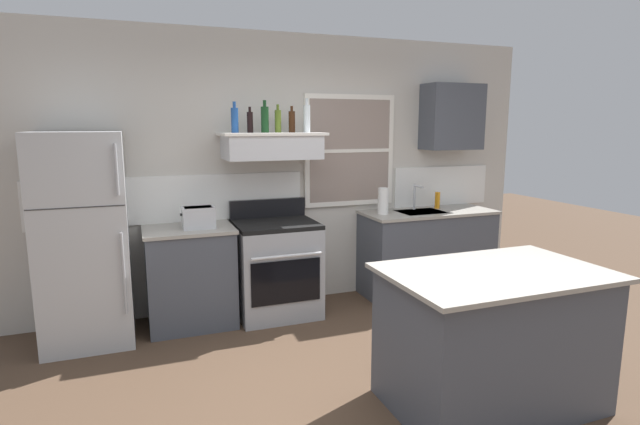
{
  "coord_description": "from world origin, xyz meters",
  "views": [
    {
      "loc": [
        -1.48,
        -2.6,
        1.82
      ],
      "look_at": [
        -0.05,
        1.2,
        1.1
      ],
      "focal_mm": 27.93,
      "sensor_mm": 36.0,
      "label": 1
    }
  ],
  "objects_px": {
    "refrigerator": "(84,240)",
    "kitchen_island": "(492,337)",
    "bottle_brown_stout": "(292,121)",
    "bottle_balsamic_dark": "(250,122)",
    "bottle_blue_liqueur": "(235,120)",
    "bottle_dark_green_wine": "(265,119)",
    "bottle_olive_oil_square": "(278,121)",
    "toaster": "(198,217)",
    "paper_towel_roll": "(383,201)",
    "dish_soap_bottle": "(437,200)",
    "bottle_clear_tall": "(307,118)",
    "stove_range": "(276,268)"
  },
  "relations": [
    {
      "from": "refrigerator",
      "to": "kitchen_island",
      "type": "xyz_separation_m",
      "value": [
        2.53,
        -1.99,
        -0.42
      ]
    },
    {
      "from": "bottle_brown_stout",
      "to": "kitchen_island",
      "type": "height_order",
      "value": "bottle_brown_stout"
    },
    {
      "from": "bottle_balsamic_dark",
      "to": "bottle_blue_liqueur",
      "type": "bearing_deg",
      "value": -174.09
    },
    {
      "from": "bottle_dark_green_wine",
      "to": "bottle_olive_oil_square",
      "type": "bearing_deg",
      "value": 10.19
    },
    {
      "from": "toaster",
      "to": "bottle_dark_green_wine",
      "type": "xyz_separation_m",
      "value": [
        0.64,
        0.08,
        0.86
      ]
    },
    {
      "from": "bottle_blue_liqueur",
      "to": "bottle_dark_green_wine",
      "type": "height_order",
      "value": "bottle_dark_green_wine"
    },
    {
      "from": "bottle_olive_oil_square",
      "to": "paper_towel_roll",
      "type": "distance_m",
      "value": 1.36
    },
    {
      "from": "bottle_dark_green_wine",
      "to": "dish_soap_bottle",
      "type": "relative_size",
      "value": 1.63
    },
    {
      "from": "bottle_clear_tall",
      "to": "kitchen_island",
      "type": "bearing_deg",
      "value": -75.29
    },
    {
      "from": "stove_range",
      "to": "bottle_dark_green_wine",
      "type": "height_order",
      "value": "bottle_dark_green_wine"
    },
    {
      "from": "stove_range",
      "to": "paper_towel_roll",
      "type": "xyz_separation_m",
      "value": [
        1.16,
        0.04,
        0.58
      ]
    },
    {
      "from": "bottle_brown_stout",
      "to": "bottle_blue_liqueur",
      "type": "bearing_deg",
      "value": -175.99
    },
    {
      "from": "bottle_clear_tall",
      "to": "paper_towel_roll",
      "type": "xyz_separation_m",
      "value": [
        0.82,
        -0.02,
        -0.83
      ]
    },
    {
      "from": "refrigerator",
      "to": "bottle_olive_oil_square",
      "type": "bearing_deg",
      "value": 3.74
    },
    {
      "from": "bottle_balsamic_dark",
      "to": "bottle_brown_stout",
      "type": "height_order",
      "value": "bottle_brown_stout"
    },
    {
      "from": "stove_range",
      "to": "kitchen_island",
      "type": "height_order",
      "value": "stove_range"
    },
    {
      "from": "bottle_brown_stout",
      "to": "bottle_olive_oil_square",
      "type": "bearing_deg",
      "value": -165.84
    },
    {
      "from": "toaster",
      "to": "bottle_brown_stout",
      "type": "height_order",
      "value": "bottle_brown_stout"
    },
    {
      "from": "refrigerator",
      "to": "toaster",
      "type": "height_order",
      "value": "refrigerator"
    },
    {
      "from": "bottle_brown_stout",
      "to": "bottle_dark_green_wine",
      "type": "bearing_deg",
      "value": -167.7
    },
    {
      "from": "bottle_balsamic_dark",
      "to": "bottle_clear_tall",
      "type": "distance_m",
      "value": 0.54
    },
    {
      "from": "refrigerator",
      "to": "bottle_blue_liqueur",
      "type": "distance_m",
      "value": 1.64
    },
    {
      "from": "bottle_blue_liqueur",
      "to": "bottle_balsamic_dark",
      "type": "height_order",
      "value": "bottle_blue_liqueur"
    },
    {
      "from": "stove_range",
      "to": "bottle_brown_stout",
      "type": "relative_size",
      "value": 4.4
    },
    {
      "from": "bottle_dark_green_wine",
      "to": "kitchen_island",
      "type": "relative_size",
      "value": 0.21
    },
    {
      "from": "bottle_olive_oil_square",
      "to": "bottle_blue_liqueur",
      "type": "bearing_deg",
      "value": -179.76
    },
    {
      "from": "bottle_brown_stout",
      "to": "dish_soap_bottle",
      "type": "height_order",
      "value": "bottle_brown_stout"
    },
    {
      "from": "paper_towel_roll",
      "to": "dish_soap_bottle",
      "type": "relative_size",
      "value": 1.5
    },
    {
      "from": "refrigerator",
      "to": "dish_soap_bottle",
      "type": "relative_size",
      "value": 9.8
    },
    {
      "from": "bottle_blue_liqueur",
      "to": "bottle_clear_tall",
      "type": "bearing_deg",
      "value": -2.59
    },
    {
      "from": "bottle_olive_oil_square",
      "to": "bottle_brown_stout",
      "type": "height_order",
      "value": "bottle_olive_oil_square"
    },
    {
      "from": "refrigerator",
      "to": "bottle_olive_oil_square",
      "type": "height_order",
      "value": "bottle_olive_oil_square"
    },
    {
      "from": "bottle_blue_liqueur",
      "to": "paper_towel_roll",
      "type": "xyz_separation_m",
      "value": [
        1.5,
        -0.05,
        -0.82
      ]
    },
    {
      "from": "bottle_dark_green_wine",
      "to": "dish_soap_bottle",
      "type": "distance_m",
      "value": 2.13
    },
    {
      "from": "bottle_blue_liqueur",
      "to": "bottle_balsamic_dark",
      "type": "relative_size",
      "value": 1.19
    },
    {
      "from": "stove_range",
      "to": "paper_towel_roll",
      "type": "relative_size",
      "value": 4.04
    },
    {
      "from": "refrigerator",
      "to": "kitchen_island",
      "type": "distance_m",
      "value": 3.25
    },
    {
      "from": "toaster",
      "to": "bottle_brown_stout",
      "type": "bearing_deg",
      "value": 8.84
    },
    {
      "from": "bottle_brown_stout",
      "to": "toaster",
      "type": "bearing_deg",
      "value": -171.16
    },
    {
      "from": "refrigerator",
      "to": "bottle_blue_liqueur",
      "type": "xyz_separation_m",
      "value": [
        1.31,
        0.11,
        0.98
      ]
    },
    {
      "from": "toaster",
      "to": "bottle_blue_liqueur",
      "type": "distance_m",
      "value": 0.94
    },
    {
      "from": "refrigerator",
      "to": "paper_towel_roll",
      "type": "bearing_deg",
      "value": 1.23
    },
    {
      "from": "stove_range",
      "to": "dish_soap_bottle",
      "type": "xyz_separation_m",
      "value": [
        1.88,
        0.14,
        0.54
      ]
    },
    {
      "from": "bottle_clear_tall",
      "to": "dish_soap_bottle",
      "type": "xyz_separation_m",
      "value": [
        1.54,
        0.08,
        -0.88
      ]
    },
    {
      "from": "paper_towel_roll",
      "to": "bottle_clear_tall",
      "type": "bearing_deg",
      "value": 178.66
    },
    {
      "from": "bottle_blue_liqueur",
      "to": "dish_soap_bottle",
      "type": "relative_size",
      "value": 1.55
    },
    {
      "from": "bottle_dark_green_wine",
      "to": "paper_towel_roll",
      "type": "height_order",
      "value": "bottle_dark_green_wine"
    },
    {
      "from": "bottle_clear_tall",
      "to": "bottle_blue_liqueur",
      "type": "bearing_deg",
      "value": 177.41
    },
    {
      "from": "bottle_balsamic_dark",
      "to": "paper_towel_roll",
      "type": "relative_size",
      "value": 0.87
    },
    {
      "from": "bottle_brown_stout",
      "to": "paper_towel_roll",
      "type": "xyz_separation_m",
      "value": [
        0.95,
        -0.09,
        -0.8
      ]
    }
  ]
}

